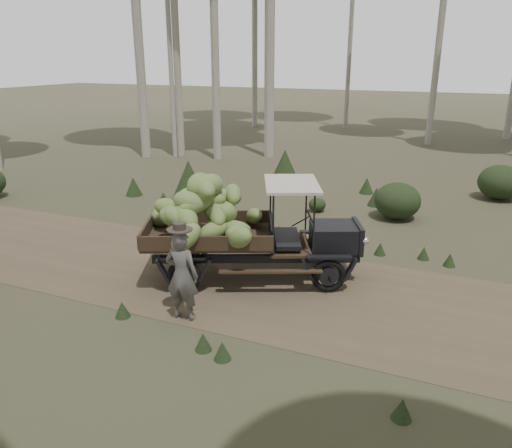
% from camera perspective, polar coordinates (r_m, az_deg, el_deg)
% --- Properties ---
extents(ground, '(120.00, 120.00, 0.00)m').
position_cam_1_polar(ground, '(9.67, 9.12, -8.46)').
color(ground, '#473D2B').
rests_on(ground, ground).
extents(dirt_track, '(70.00, 4.00, 0.01)m').
position_cam_1_polar(dirt_track, '(9.67, 9.12, -8.44)').
color(dirt_track, brown).
rests_on(dirt_track, ground).
extents(banana_truck, '(4.70, 3.15, 2.27)m').
position_cam_1_polar(banana_truck, '(9.93, -3.45, 0.72)').
color(banana_truck, black).
rests_on(banana_truck, ground).
extents(farmer, '(0.62, 0.47, 1.76)m').
position_cam_1_polar(farmer, '(8.64, -8.47, -5.71)').
color(farmer, '#4E4C47').
rests_on(farmer, ground).
extents(undergrowth, '(24.76, 21.87, 1.33)m').
position_cam_1_polar(undergrowth, '(7.97, 3.02, -10.09)').
color(undergrowth, '#233319').
rests_on(undergrowth, ground).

